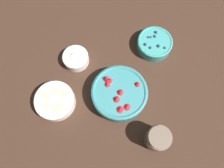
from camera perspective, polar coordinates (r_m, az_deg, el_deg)
ground_plane at (r=0.95m, az=-1.03°, el=1.23°), size 4.00×4.00×0.00m
bowl_strawberries at (r=0.89m, az=1.93°, el=-2.47°), size 0.23×0.23×0.09m
bowl_blueberries at (r=1.01m, az=11.05°, el=10.30°), size 0.15×0.15×0.06m
bowl_bananas at (r=0.92m, az=-14.66°, el=-4.29°), size 0.16×0.16×0.05m
bowl_cream at (r=0.97m, az=-9.44°, el=6.68°), size 0.11×0.11×0.05m
jar_chocolate at (r=0.87m, az=11.70°, el=-13.77°), size 0.09×0.09×0.11m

